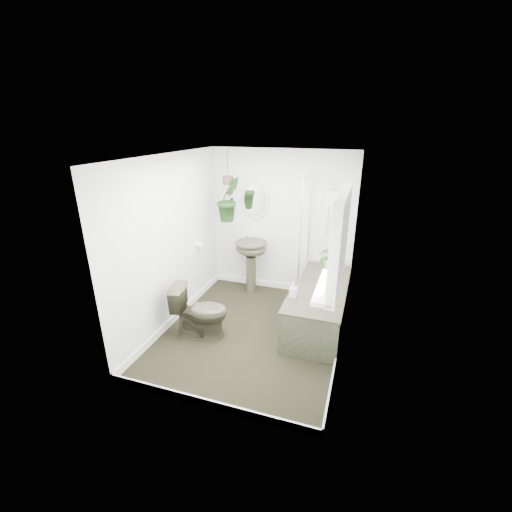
% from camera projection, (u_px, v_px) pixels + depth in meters
% --- Properties ---
extents(floor, '(2.30, 2.80, 0.02)m').
position_uv_depth(floor, '(253.00, 332.00, 4.65)').
color(floor, black).
rests_on(floor, ground).
extents(ceiling, '(2.30, 2.80, 0.02)m').
position_uv_depth(ceiling, '(252.00, 155.00, 3.80)').
color(ceiling, white).
rests_on(ceiling, ground).
extents(wall_back, '(2.30, 0.02, 2.30)m').
position_uv_depth(wall_back, '(281.00, 223.00, 5.47)').
color(wall_back, white).
rests_on(wall_back, ground).
extents(wall_front, '(2.30, 0.02, 2.30)m').
position_uv_depth(wall_front, '(199.00, 307.00, 2.98)').
color(wall_front, white).
rests_on(wall_front, ground).
extents(wall_left, '(0.02, 2.80, 2.30)m').
position_uv_depth(wall_left, '(170.00, 243.00, 4.57)').
color(wall_left, white).
rests_on(wall_left, ground).
extents(wall_right, '(0.02, 2.80, 2.30)m').
position_uv_depth(wall_right, '(349.00, 264.00, 3.88)').
color(wall_right, white).
rests_on(wall_right, ground).
extents(skirting, '(2.30, 2.80, 0.10)m').
position_uv_depth(skirting, '(252.00, 329.00, 4.62)').
color(skirting, white).
rests_on(skirting, floor).
extents(bathtub, '(0.72, 1.72, 0.58)m').
position_uv_depth(bathtub, '(319.00, 305.00, 4.74)').
color(bathtub, '#363524').
rests_on(bathtub, floor).
extents(bath_screen, '(0.04, 0.72, 1.40)m').
position_uv_depth(bath_screen, '(305.00, 225.00, 4.91)').
color(bath_screen, silver).
rests_on(bath_screen, bathtub).
extents(shower_box, '(0.20, 0.10, 0.35)m').
position_uv_depth(shower_box, '(333.00, 203.00, 5.03)').
color(shower_box, white).
rests_on(shower_box, wall_back).
extents(oval_mirror, '(0.46, 0.03, 0.62)m').
position_uv_depth(oval_mirror, '(255.00, 200.00, 5.43)').
color(oval_mirror, beige).
rests_on(oval_mirror, wall_back).
extents(wall_sconce, '(0.04, 0.04, 0.22)m').
position_uv_depth(wall_sconce, '(232.00, 205.00, 5.58)').
color(wall_sconce, black).
rests_on(wall_sconce, wall_back).
extents(toilet_roll_holder, '(0.11, 0.11, 0.11)m').
position_uv_depth(toilet_roll_holder, '(200.00, 245.00, 5.26)').
color(toilet_roll_holder, white).
rests_on(toilet_roll_holder, wall_left).
extents(window_recess, '(0.08, 1.00, 0.90)m').
position_uv_depth(window_recess, '(340.00, 241.00, 3.10)').
color(window_recess, white).
rests_on(window_recess, wall_right).
extents(window_sill, '(0.18, 1.00, 0.04)m').
position_uv_depth(window_sill, '(329.00, 281.00, 3.28)').
color(window_sill, white).
rests_on(window_sill, wall_right).
extents(window_blinds, '(0.01, 0.86, 0.76)m').
position_uv_depth(window_blinds, '(335.00, 240.00, 3.12)').
color(window_blinds, white).
rests_on(window_blinds, wall_right).
extents(toilet, '(0.78, 0.56, 0.72)m').
position_uv_depth(toilet, '(200.00, 311.00, 4.45)').
color(toilet, '#363524').
rests_on(toilet, floor).
extents(pedestal_sink, '(0.58, 0.51, 0.88)m').
position_uv_depth(pedestal_sink, '(251.00, 267.00, 5.62)').
color(pedestal_sink, '#363524').
rests_on(pedestal_sink, floor).
extents(sill_plant, '(0.24, 0.22, 0.24)m').
position_uv_depth(sill_plant, '(329.00, 256.00, 3.50)').
color(sill_plant, black).
rests_on(sill_plant, window_sill).
extents(hanging_plant, '(0.46, 0.47, 0.67)m').
position_uv_depth(hanging_plant, '(229.00, 199.00, 5.11)').
color(hanging_plant, black).
rests_on(hanging_plant, ceiling).
extents(soap_bottle, '(0.09, 0.09, 0.20)m').
position_uv_depth(soap_bottle, '(293.00, 290.00, 4.32)').
color(soap_bottle, '#2D2122').
rests_on(soap_bottle, bathtub).
extents(hanging_pot, '(0.16, 0.16, 0.12)m').
position_uv_depth(hanging_pot, '(228.00, 180.00, 5.01)').
color(hanging_pot, '#3D301F').
rests_on(hanging_pot, ceiling).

